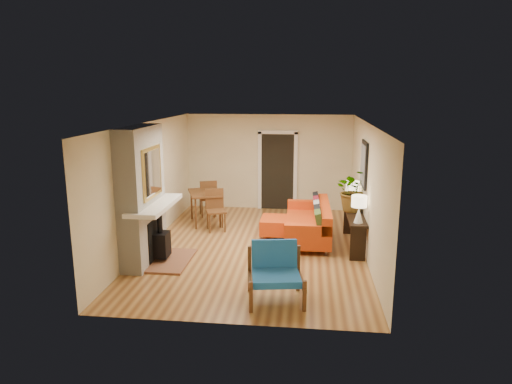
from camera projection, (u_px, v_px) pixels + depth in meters
room_shell at (290, 169)px, 11.84m from camera, size 6.50×6.50×6.50m
fireplace at (144, 199)px, 8.61m from camera, size 1.09×1.68×2.60m
sofa at (311, 222)px, 10.07m from camera, size 0.98×2.22×0.87m
ottoman at (278, 225)px, 10.39m from camera, size 0.80×0.80×0.40m
blue_chair at (275, 269)px, 7.21m from camera, size 0.98×0.96×0.90m
dining_table at (208, 198)px, 11.24m from camera, size 1.19×1.83×0.97m
console_table at (354, 220)px, 9.57m from camera, size 0.34×1.85×0.72m
lamp_near at (359, 206)px, 8.79m from camera, size 0.30×0.30×0.54m
lamp_far at (352, 190)px, 10.16m from camera, size 0.30×0.30×0.54m
houseplant at (354, 190)px, 9.62m from camera, size 0.98×0.90×0.92m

